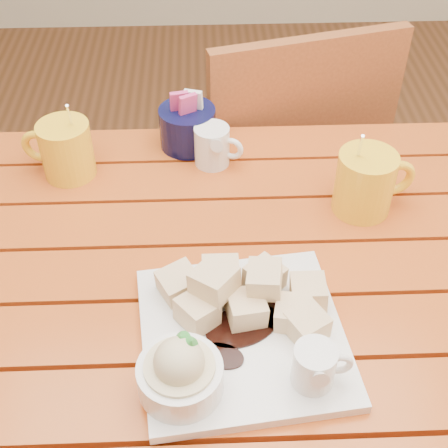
{
  "coord_description": "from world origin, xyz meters",
  "views": [
    {
      "loc": [
        -0.02,
        -0.67,
        1.46
      ],
      "look_at": [
        0.01,
        0.03,
        0.82
      ],
      "focal_mm": 50.0,
      "sensor_mm": 36.0,
      "label": 1
    }
  ],
  "objects_px": {
    "table": "(221,314)",
    "dessert_plate": "(232,335)",
    "coffee_mug_right": "(366,182)",
    "coffee_mug_left": "(65,149)",
    "chair_far": "(281,167)"
  },
  "relations": [
    {
      "from": "coffee_mug_right",
      "to": "dessert_plate",
      "type": "bearing_deg",
      "value": -140.4
    },
    {
      "from": "coffee_mug_left",
      "to": "chair_far",
      "type": "xyz_separation_m",
      "value": [
        0.44,
        0.32,
        -0.3
      ]
    },
    {
      "from": "table",
      "to": "coffee_mug_left",
      "type": "height_order",
      "value": "coffee_mug_left"
    },
    {
      "from": "dessert_plate",
      "to": "coffee_mug_right",
      "type": "bearing_deg",
      "value": 50.53
    },
    {
      "from": "dessert_plate",
      "to": "coffee_mug_right",
      "type": "relative_size",
      "value": 1.87
    },
    {
      "from": "coffee_mug_left",
      "to": "dessert_plate",
      "type": "bearing_deg",
      "value": -41.84
    },
    {
      "from": "coffee_mug_left",
      "to": "coffee_mug_right",
      "type": "height_order",
      "value": "coffee_mug_right"
    },
    {
      "from": "dessert_plate",
      "to": "chair_far",
      "type": "xyz_separation_m",
      "value": [
        0.16,
        0.73,
        -0.28
      ]
    },
    {
      "from": "coffee_mug_left",
      "to": "chair_far",
      "type": "height_order",
      "value": "coffee_mug_left"
    },
    {
      "from": "table",
      "to": "coffee_mug_left",
      "type": "distance_m",
      "value": 0.41
    },
    {
      "from": "coffee_mug_left",
      "to": "coffee_mug_right",
      "type": "distance_m",
      "value": 0.53
    },
    {
      "from": "table",
      "to": "coffee_mug_right",
      "type": "bearing_deg",
      "value": 29.25
    },
    {
      "from": "dessert_plate",
      "to": "chair_far",
      "type": "bearing_deg",
      "value": 77.62
    },
    {
      "from": "coffee_mug_right",
      "to": "chair_far",
      "type": "xyz_separation_m",
      "value": [
        -0.08,
        0.44,
        -0.3
      ]
    },
    {
      "from": "table",
      "to": "dessert_plate",
      "type": "bearing_deg",
      "value": -86.25
    }
  ]
}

